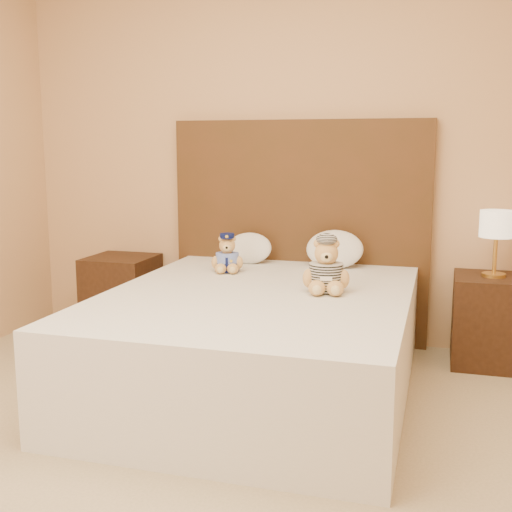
{
  "coord_description": "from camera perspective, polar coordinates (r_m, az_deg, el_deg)",
  "views": [
    {
      "loc": [
        0.93,
        -2.04,
        1.33
      ],
      "look_at": [
        -0.08,
        1.45,
        0.7
      ],
      "focal_mm": 45.0,
      "sensor_mm": 36.0,
      "label": 1
    }
  ],
  "objects": [
    {
      "name": "nightstand_left",
      "position": [
        4.71,
        -11.84,
        -3.36
      ],
      "size": [
        0.45,
        0.45,
        0.55
      ],
      "primitive_type": "cube",
      "color": "#361E11",
      "rests_on": "ground"
    },
    {
      "name": "pillow_left",
      "position": [
        4.31,
        -0.62,
        0.84
      ],
      "size": [
        0.31,
        0.2,
        0.22
      ],
      "primitive_type": "ellipsoid",
      "color": "white",
      "rests_on": "bed"
    },
    {
      "name": "headboard",
      "position": [
        4.39,
        3.84,
        2.18
      ],
      "size": [
        1.75,
        0.08,
        1.5
      ],
      "primitive_type": "cube",
      "color": "#4C2B16",
      "rests_on": "ground"
    },
    {
      "name": "lamp",
      "position": [
        4.08,
        20.61,
        2.39
      ],
      "size": [
        0.2,
        0.2,
        0.4
      ],
      "color": "gold",
      "rests_on": "nightstand_right"
    },
    {
      "name": "teddy_police",
      "position": [
        4.0,
        -2.57,
        0.28
      ],
      "size": [
        0.25,
        0.25,
        0.24
      ],
      "primitive_type": null,
      "rotation": [
        0.0,
        0.0,
        0.27
      ],
      "color": "#C1814B",
      "rests_on": "bed"
    },
    {
      "name": "nightstand_right",
      "position": [
        4.19,
        20.14,
        -5.41
      ],
      "size": [
        0.45,
        0.45,
        0.55
      ],
      "primitive_type": "cube",
      "color": "#361E11",
      "rests_on": "ground"
    },
    {
      "name": "ground",
      "position": [
        2.61,
        -7.67,
        -20.97
      ],
      "size": [
        4.0,
        4.5,
        0.0
      ],
      "primitive_type": "cube",
      "color": "tan",
      "rests_on": "ground"
    },
    {
      "name": "room_walls",
      "position": [
        2.71,
        -4.43,
        19.93
      ],
      "size": [
        4.04,
        4.52,
        2.72
      ],
      "color": "tan",
      "rests_on": "ground"
    },
    {
      "name": "pillow_right",
      "position": [
        4.17,
        7.0,
        0.77
      ],
      "size": [
        0.37,
        0.24,
        0.26
      ],
      "primitive_type": "ellipsoid",
      "color": "white",
      "rests_on": "bed"
    },
    {
      "name": "bed",
      "position": [
        3.53,
        0.18,
        -7.58
      ],
      "size": [
        1.6,
        2.0,
        0.55
      ],
      "color": "white",
      "rests_on": "ground"
    },
    {
      "name": "teddy_prisoner",
      "position": [
        3.45,
        6.26,
        -0.83
      ],
      "size": [
        0.3,
        0.3,
        0.29
      ],
      "primitive_type": null,
      "rotation": [
        0.0,
        0.0,
        0.19
      ],
      "color": "#C1814B",
      "rests_on": "bed"
    }
  ]
}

